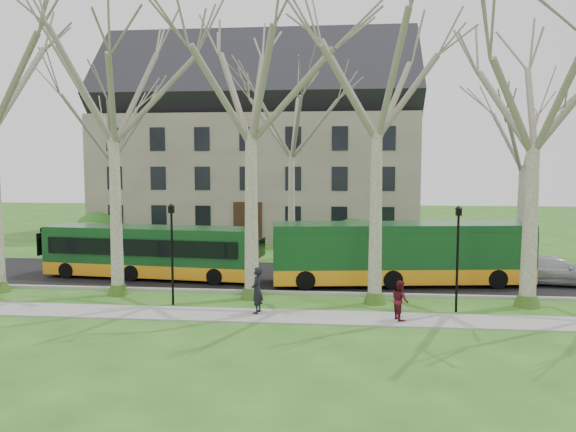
{
  "coord_description": "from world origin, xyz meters",
  "views": [
    {
      "loc": [
        1.37,
        -24.28,
        6.08
      ],
      "look_at": [
        -1.38,
        3.0,
        3.55
      ],
      "focal_mm": 35.0,
      "sensor_mm": 36.0,
      "label": 1
    }
  ],
  "objects_px": {
    "sedan": "(554,270)",
    "bus_follow": "(401,253)",
    "pedestrian_a": "(257,290)",
    "pedestrian_b": "(400,300)",
    "bus_lead": "(150,251)"
  },
  "relations": [
    {
      "from": "sedan",
      "to": "bus_follow",
      "type": "bearing_deg",
      "value": 100.39
    },
    {
      "from": "sedan",
      "to": "pedestrian_a",
      "type": "xyz_separation_m",
      "value": [
        -14.0,
        -6.92,
        0.23
      ]
    },
    {
      "from": "pedestrian_b",
      "to": "bus_follow",
      "type": "bearing_deg",
      "value": -24.83
    },
    {
      "from": "pedestrian_a",
      "to": "bus_lead",
      "type": "bearing_deg",
      "value": -125.4
    },
    {
      "from": "bus_follow",
      "to": "sedan",
      "type": "xyz_separation_m",
      "value": [
        7.69,
        0.76,
        -0.88
      ]
    },
    {
      "from": "bus_lead",
      "to": "pedestrian_b",
      "type": "xyz_separation_m",
      "value": [
        12.42,
        -6.91,
        -0.64
      ]
    },
    {
      "from": "bus_lead",
      "to": "pedestrian_a",
      "type": "bearing_deg",
      "value": -38.21
    },
    {
      "from": "bus_lead",
      "to": "pedestrian_a",
      "type": "relative_size",
      "value": 5.98
    },
    {
      "from": "bus_follow",
      "to": "pedestrian_a",
      "type": "xyz_separation_m",
      "value": [
        -6.31,
        -6.16,
        -0.65
      ]
    },
    {
      "from": "sedan",
      "to": "pedestrian_a",
      "type": "height_order",
      "value": "pedestrian_a"
    },
    {
      "from": "bus_follow",
      "to": "pedestrian_a",
      "type": "distance_m",
      "value": 8.84
    },
    {
      "from": "pedestrian_b",
      "to": "pedestrian_a",
      "type": "bearing_deg",
      "value": 66.77
    },
    {
      "from": "bus_follow",
      "to": "sedan",
      "type": "bearing_deg",
      "value": -1.87
    },
    {
      "from": "bus_lead",
      "to": "sedan",
      "type": "distance_m",
      "value": 20.77
    },
    {
      "from": "sedan",
      "to": "pedestrian_b",
      "type": "distance_m",
      "value": 11.09
    }
  ]
}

